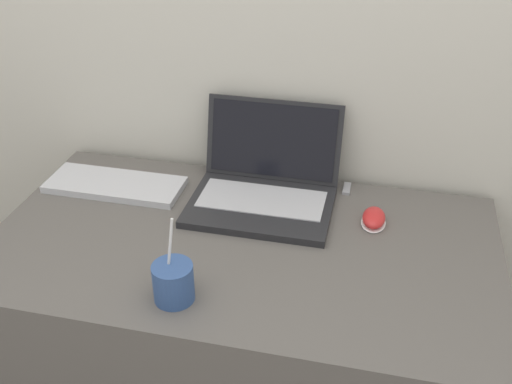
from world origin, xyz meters
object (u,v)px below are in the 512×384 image
Objects in this scene: laptop at (265,184)px; computer_mouse at (374,218)px; drink_cup at (173,282)px; usb_stick at (347,189)px; external_keyboard at (115,185)px.

computer_mouse is (0.30, -0.05, -0.03)m from laptop.
laptop is 1.91× the size of drink_cup.
usb_stick is (-0.08, 0.15, -0.01)m from computer_mouse.
external_keyboard is (-0.32, 0.40, -0.04)m from drink_cup.
computer_mouse is at bearing -9.56° from laptop.
usb_stick is at bearing 25.41° from laptop.
computer_mouse is 1.64× the size of usb_stick.
computer_mouse is at bearing -1.12° from external_keyboard.
computer_mouse is 0.26× the size of external_keyboard.
external_keyboard reaches higher than usb_stick.
laptop reaches higher than computer_mouse.
usb_stick is at bearing 118.75° from computer_mouse.
computer_mouse is 0.72m from external_keyboard.
drink_cup is at bearing -51.41° from external_keyboard.
computer_mouse is at bearing -61.25° from usb_stick.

